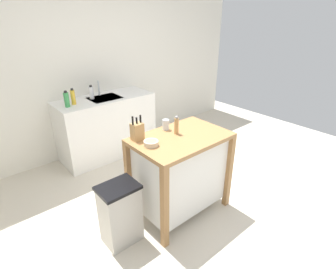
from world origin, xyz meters
The scene contains 13 objects.
ground_plane centered at (0.00, 0.00, 0.00)m, with size 6.63×6.63×0.00m, color beige.
wall_back centered at (0.00, 2.17, 1.30)m, with size 5.63×0.10×2.60m, color silver.
kitchen_island centered at (-0.15, 0.13, 0.51)m, with size 0.98×0.64×0.91m.
knife_block centered at (-0.52, 0.35, 1.00)m, with size 0.11×0.09×0.25m.
bowl_stoneware_deep centered at (-0.50, 0.16, 0.94)m, with size 0.14×0.14×0.05m.
drinking_cup centered at (-0.15, 0.36, 0.97)m, with size 0.07×0.07×0.11m.
pepper_grinder centered at (-0.13, 0.21, 1.00)m, with size 0.04×0.04×0.19m.
trash_bin centered at (-0.88, 0.16, 0.32)m, with size 0.36×0.28×0.63m.
sink_counter centered at (-0.09, 1.82, 0.46)m, with size 1.42×0.60×0.92m.
sink_faucet centered at (-0.09, 1.96, 1.03)m, with size 0.02×0.02×0.22m.
bottle_hand_soap centered at (-0.55, 1.80, 1.02)m, with size 0.06×0.06×0.22m.
bottle_spray_cleaner centered at (-0.66, 1.75, 1.02)m, with size 0.07×0.07×0.21m.
bottle_dish_soap centered at (-0.26, 1.87, 1.01)m, with size 0.06×0.06×0.20m.
Camera 1 is at (-1.80, -1.60, 2.04)m, focal length 28.19 mm.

